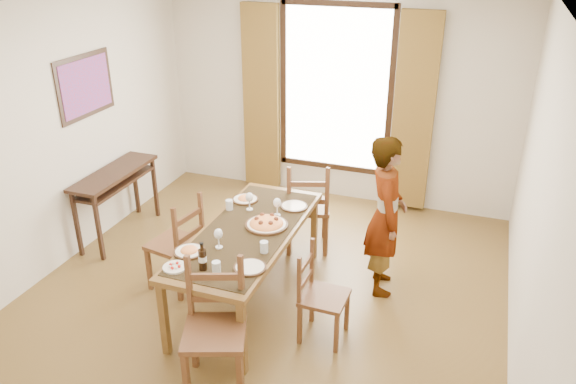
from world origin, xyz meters
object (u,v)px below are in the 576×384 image
(man, at_px, (386,216))
(pasta_platter, at_px, (266,221))
(dining_table, at_px, (248,236))
(console_table, at_px, (115,181))

(man, relative_size, pasta_platter, 3.97)
(dining_table, bearing_deg, pasta_platter, 44.62)
(console_table, distance_m, pasta_platter, 2.12)
(dining_table, height_order, man, man)
(console_table, bearing_deg, dining_table, -19.03)
(dining_table, xyz_separation_m, pasta_platter, (0.13, 0.13, 0.12))
(console_table, height_order, dining_table, console_table)
(console_table, xyz_separation_m, dining_table, (1.92, -0.66, 0.01))
(console_table, height_order, pasta_platter, pasta_platter)
(dining_table, distance_m, man, 1.32)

